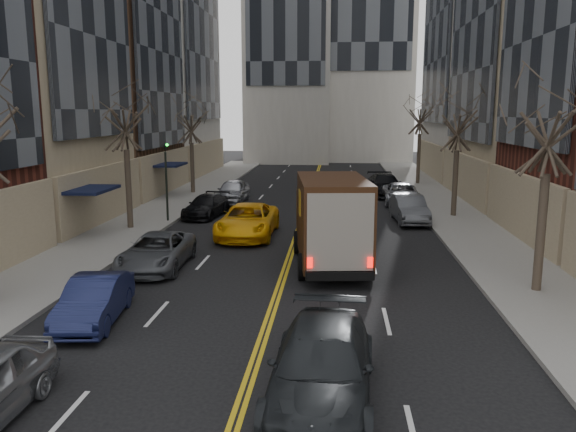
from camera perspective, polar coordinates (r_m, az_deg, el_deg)
name	(u,v)px	position (r m, az deg, el deg)	size (l,w,h in m)	color
sidewalk_left	(167,206)	(37.19, -12.22, 0.96)	(4.00, 66.00, 0.15)	slate
sidewalk_right	(450,211)	(36.23, 16.13, 0.53)	(4.00, 66.00, 0.15)	slate
tree_lf_mid	(124,102)	(30.01, -16.32, 11.05)	(3.20, 3.20, 8.91)	#382D23
tree_lf_far	(191,113)	(42.40, -9.87, 10.28)	(3.20, 3.20, 8.12)	#382D23
tree_rt_near	(552,101)	(20.22, 25.24, 10.50)	(3.20, 3.20, 8.71)	#382D23
tree_rt_mid	(459,111)	(33.72, 16.98, 10.19)	(3.20, 3.20, 8.32)	#382D23
tree_rt_far	(421,104)	(48.51, 13.35, 11.02)	(3.20, 3.20, 9.11)	#382D23
traffic_signal	(166,173)	(31.61, -12.28, 4.32)	(0.29, 0.26, 4.70)	black
ups_truck	(331,222)	(22.28, 4.36, -0.59)	(3.29, 6.87, 3.63)	black
observer_sedan	(322,366)	(12.41, 3.47, -15.01)	(2.46, 5.48, 1.56)	black
taxi	(248,221)	(27.89, -4.12, -0.49)	(2.64, 5.72, 1.59)	#F4AC0A
pedestrian	(320,223)	(27.46, 3.31, -0.74)	(0.55, 0.36, 1.50)	black
parked_lf_b	(94,300)	(17.62, -19.08, -8.10)	(1.41, 4.06, 1.34)	#13183C
parked_lf_c	(157,251)	(22.84, -13.18, -3.52)	(2.26, 4.91, 1.36)	#494B50
parked_lf_d	(206,206)	(33.45, -8.31, 1.02)	(1.79, 4.41, 1.28)	black
parked_lf_e	(233,191)	(38.43, -5.65, 2.52)	(1.84, 4.57, 1.56)	#ABACB3
parked_rt_a	(409,209)	(32.12, 12.21, 0.69)	(1.58, 4.54, 1.50)	#494B50
parked_rt_b	(401,194)	(38.43, 11.44, 2.24)	(2.32, 5.03, 1.40)	#B2B4BA
parked_rt_c	(385,185)	(42.10, 9.82, 3.12)	(2.20, 5.40, 1.57)	black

